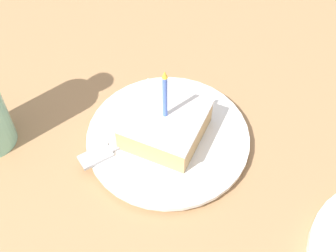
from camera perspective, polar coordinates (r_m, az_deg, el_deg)
ground_plane at (r=0.71m, az=-1.16°, el=-0.69°), size 2.40×2.40×0.04m
plate at (r=0.67m, az=0.00°, el=-1.54°), size 0.23×0.23×0.02m
cake_slice at (r=0.65m, az=-0.35°, el=0.21°), size 0.10×0.10×0.12m
fork at (r=0.65m, az=-5.08°, el=-1.86°), size 0.11×0.15×0.00m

